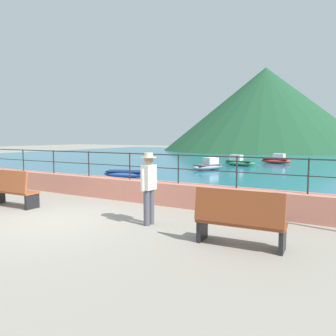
{
  "coord_description": "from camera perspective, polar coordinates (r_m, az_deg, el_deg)",
  "views": [
    {
      "loc": [
        6.56,
        -5.55,
        2.13
      ],
      "look_at": [
        1.18,
        3.7,
        1.1
      ],
      "focal_mm": 35.02,
      "sensor_mm": 36.0,
      "label": 1
    }
  ],
  "objects": [
    {
      "name": "boat_4",
      "position": [
        20.49,
        7.04,
        0.42
      ],
      "size": [
        1.72,
        2.47,
        0.76
      ],
      "color": "gray",
      "rests_on": "lake_water"
    },
    {
      "name": "railing",
      "position": [
        10.96,
        -6.68,
        1.25
      ],
      "size": [
        18.44,
        0.04,
        0.9
      ],
      "color": "#282623",
      "rests_on": "promenade_wall"
    },
    {
      "name": "boat_3",
      "position": [
        23.94,
        12.24,
        1.06
      ],
      "size": [
        2.38,
        1.14,
        0.76
      ],
      "color": "#338C59",
      "rests_on": "lake_water"
    },
    {
      "name": "bench_main",
      "position": [
        11.01,
        -25.64,
        -3.25
      ],
      "size": [
        1.72,
        0.62,
        1.13
      ],
      "color": "#9E4C28",
      "rests_on": "ground"
    },
    {
      "name": "promenade_wall",
      "position": [
        11.08,
        -6.63,
        -3.78
      ],
      "size": [
        20.0,
        0.56,
        0.7
      ],
      "primitive_type": "cube",
      "color": "tan",
      "rests_on": "ground"
    },
    {
      "name": "ground_plane",
      "position": [
        8.85,
        -19.24,
        -8.74
      ],
      "size": [
        120.0,
        120.0,
        0.0
      ],
      "primitive_type": "plane",
      "color": "gray"
    },
    {
      "name": "boat_2",
      "position": [
        26.66,
        18.34,
        1.35
      ],
      "size": [
        2.38,
        1.14,
        0.76
      ],
      "color": "red",
      "rests_on": "lake_water"
    },
    {
      "name": "boat_0",
      "position": [
        16.65,
        -7.41,
        -1.01
      ],
      "size": [
        2.46,
        1.54,
        0.36
      ],
      "color": "#2D4C9E",
      "rests_on": "lake_water"
    },
    {
      "name": "hill_main",
      "position": [
        52.66,
        16.5,
        9.77
      ],
      "size": [
        30.85,
        30.85,
        12.49
      ],
      "primitive_type": "cone",
      "color": "#1E4C2D",
      "rests_on": "ground"
    },
    {
      "name": "lake_water",
      "position": [
        32.14,
        18.31,
        1.49
      ],
      "size": [
        64.0,
        44.32,
        0.06
      ],
      "primitive_type": "cube",
      "color": "#236B89",
      "rests_on": "ground"
    },
    {
      "name": "person_walking",
      "position": [
        7.87,
        -3.36,
        -2.94
      ],
      "size": [
        0.38,
        0.57,
        1.75
      ],
      "color": "#4C4C56",
      "rests_on": "ground"
    },
    {
      "name": "bench_far",
      "position": [
        6.5,
        12.3,
        -8.62
      ],
      "size": [
        1.73,
        0.65,
        1.13
      ],
      "color": "brown",
      "rests_on": "ground"
    }
  ]
}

